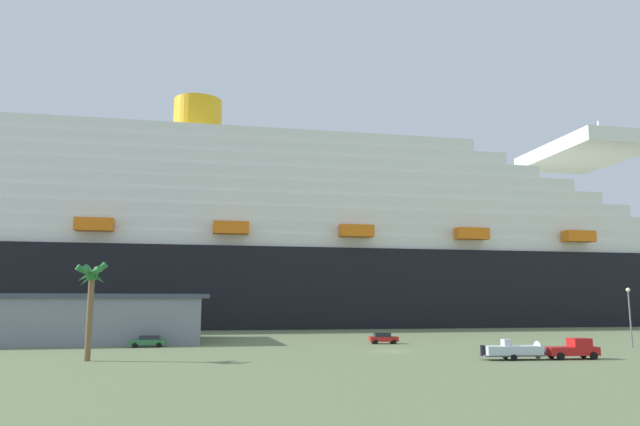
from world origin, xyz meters
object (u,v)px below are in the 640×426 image
street_lamp (629,308)px  parked_car_green_wagon (148,341)px  palm_tree (91,285)px  parked_car_red_hatchback (383,338)px  small_boat_on_trailer (519,351)px  pickup_truck (573,349)px  cruise_ship (332,252)px

street_lamp → parked_car_green_wagon: bearing=165.7°
palm_tree → parked_car_red_hatchback: (38.80, 17.99, -7.02)m
small_boat_on_trailer → street_lamp: 27.59m
parked_car_green_wagon → pickup_truck: bearing=-32.4°
cruise_ship → pickup_truck: cruise_ship is taller
small_boat_on_trailer → palm_tree: (-44.47, 9.10, 6.89)m
small_boat_on_trailer → street_lamp: bearing=25.9°
cruise_ship → small_boat_on_trailer: (-3.42, -92.72, -18.46)m
cruise_ship → parked_car_red_hatchback: 68.82m
parked_car_red_hatchback → parked_car_green_wagon: bearing=178.2°
street_lamp → palm_tree: bearing=-177.7°
small_boat_on_trailer → parked_car_red_hatchback: small_boat_on_trailer is taller
palm_tree → parked_car_green_wagon: (5.19, 19.05, -7.02)m
small_boat_on_trailer → parked_car_red_hatchback: size_ratio=1.92×
parked_car_red_hatchback → street_lamp: bearing=-26.7°
small_boat_on_trailer → street_lamp: street_lamp is taller
parked_car_green_wagon → parked_car_red_hatchback: bearing=-1.8°
palm_tree → street_lamp: 69.10m
parked_car_red_hatchback → cruise_ship: bearing=82.1°
cruise_ship → small_boat_on_trailer: 94.60m
small_boat_on_trailer → parked_car_red_hatchback: 27.67m
palm_tree → street_lamp: palm_tree is taller
cruise_ship → parked_car_red_hatchback: size_ratio=67.44×
small_boat_on_trailer → pickup_truck: bearing=-6.0°
street_lamp → parked_car_red_hatchback: bearing=153.3°
cruise_ship → street_lamp: bearing=-75.4°
cruise_ship → palm_tree: bearing=-119.8°
street_lamp → small_boat_on_trailer: bearing=-154.1°
parked_car_green_wagon → palm_tree: bearing=-105.3°
pickup_truck → small_boat_on_trailer: pickup_truck is taller
small_boat_on_trailer → parked_car_green_wagon: bearing=144.4°
pickup_truck → palm_tree: 52.03m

